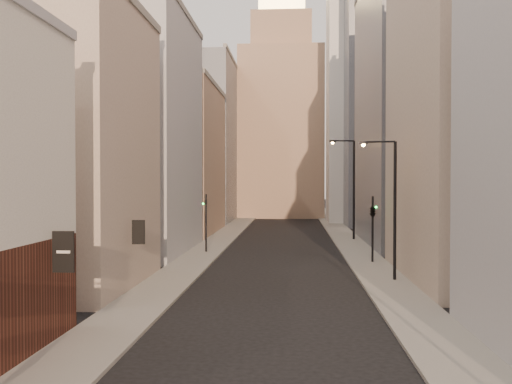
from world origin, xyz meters
name	(u,v)px	position (x,y,z in m)	size (l,w,h in m)	color
sidewalk_left	(224,237)	(-6.50, 55.00, 0.07)	(3.00, 140.00, 0.15)	gray
sidewalk_right	(345,238)	(6.50, 55.00, 0.07)	(3.00, 140.00, 0.15)	gray
left_bldg_beige	(67,149)	(-12.00, 26.00, 8.00)	(8.00, 12.00, 16.00)	tan
left_bldg_grey	(141,136)	(-12.00, 42.00, 10.00)	(8.00, 16.00, 20.00)	#A3A3A8
left_bldg_tan	(182,160)	(-12.00, 60.00, 8.50)	(8.00, 18.00, 17.00)	#9B7A62
left_bldg_wingrid	(208,142)	(-12.00, 80.00, 12.00)	(8.00, 20.00, 24.00)	gray
right_bldg_beige	(472,118)	(12.00, 30.00, 10.00)	(8.00, 16.00, 20.00)	tan
right_bldg_wingrid	(407,110)	(12.00, 50.00, 13.00)	(8.00, 20.00, 26.00)	gray
highrise	(411,46)	(18.00, 78.00, 25.66)	(21.00, 23.00, 51.20)	gray
clock_tower	(282,114)	(-1.00, 92.00, 17.63)	(14.00, 14.00, 44.90)	#9B7A62
white_tower	(355,95)	(10.00, 78.00, 18.61)	(8.00, 8.00, 41.50)	silver
streetlamp_mid	(391,201)	(6.91, 28.98, 4.90)	(2.24, 0.49, 8.58)	black
streetlamp_far	(351,183)	(6.93, 52.78, 5.87)	(2.66, 0.80, 10.27)	black
traffic_light_left	(206,211)	(-6.37, 41.70, 3.55)	(0.60, 0.53, 5.00)	black
traffic_light_right	(373,211)	(6.84, 36.47, 3.89)	(0.65, 0.64, 5.00)	black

